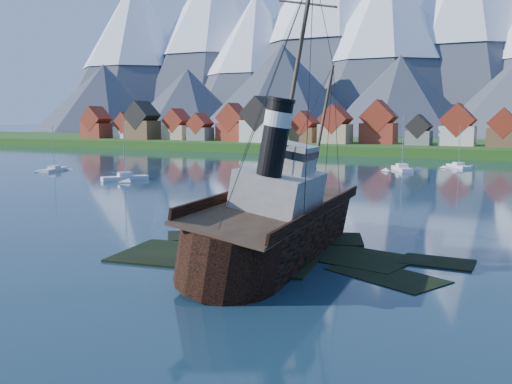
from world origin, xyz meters
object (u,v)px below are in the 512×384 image
at_px(sailboat_b, 125,179).
at_px(tugboat_wreck, 282,218).
at_px(sailboat_a, 54,170).
at_px(sailboat_e, 459,167).
at_px(sailboat_c, 402,169).

bearing_deg(sailboat_b, tugboat_wreck, -2.99).
bearing_deg(sailboat_b, sailboat_a, -160.44).
xyz_separation_m(sailboat_b, sailboat_e, (55.85, 58.87, -0.07)).
relative_size(sailboat_b, sailboat_e, 1.23).
bearing_deg(tugboat_wreck, sailboat_e, 83.11).
bearing_deg(tugboat_wreck, sailboat_a, 143.18).
xyz_separation_m(sailboat_a, sailboat_e, (82.66, 51.23, -0.00)).
relative_size(tugboat_wreck, sailboat_c, 2.46).
height_order(tugboat_wreck, sailboat_a, tugboat_wreck).
xyz_separation_m(tugboat_wreck, sailboat_a, (-79.23, 49.29, -2.99)).
xyz_separation_m(tugboat_wreck, sailboat_e, (3.43, 100.52, -2.99)).
distance_m(sailboat_b, sailboat_e, 81.15).
height_order(sailboat_b, sailboat_c, sailboat_b).
height_order(sailboat_a, sailboat_b, sailboat_b).
bearing_deg(sailboat_a, sailboat_c, 12.14).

